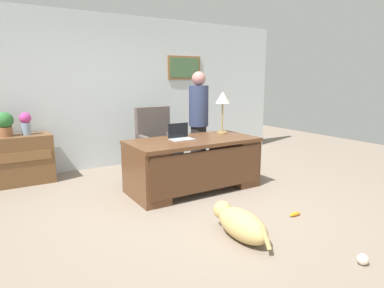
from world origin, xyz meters
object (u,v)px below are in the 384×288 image
(credenza, at_px, (5,161))
(person_standing, at_px, (199,122))
(vase_with_flowers, at_px, (26,122))
(desk, at_px, (194,162))
(desk_lamp, at_px, (223,100))
(potted_plant, at_px, (5,123))
(armchair, at_px, (157,145))
(dog_toy_ball, at_px, (363,259))
(dog_lying, at_px, (240,223))
(laptop, at_px, (180,135))
(dog_toy_bone, at_px, (295,214))

(credenza, xyz_separation_m, person_standing, (2.82, -0.97, 0.51))
(vase_with_flowers, bearing_deg, desk, -39.78)
(desk_lamp, xyz_separation_m, potted_plant, (-2.92, 1.42, -0.31))
(credenza, relative_size, person_standing, 0.78)
(armchair, relative_size, dog_toy_ball, 11.29)
(credenza, relative_size, dog_toy_ball, 13.36)
(dog_lying, height_order, potted_plant, potted_plant)
(armchair, relative_size, laptop, 3.52)
(desk_lamp, xyz_separation_m, vase_with_flowers, (-2.65, 1.42, -0.32))
(person_standing, distance_m, laptop, 0.88)
(laptop, relative_size, potted_plant, 0.89)
(armchair, distance_m, dog_lying, 2.57)
(person_standing, relative_size, laptop, 5.33)
(desk, distance_m, person_standing, 0.97)
(person_standing, xyz_separation_m, desk_lamp, (0.15, -0.45, 0.38))
(desk_lamp, bearing_deg, potted_plant, 154.01)
(credenza, relative_size, laptop, 4.17)
(desk_lamp, bearing_deg, desk, -160.93)
(credenza, distance_m, dog_toy_ball, 4.83)
(laptop, bearing_deg, dog_toy_ball, -82.13)
(credenza, distance_m, desk_lamp, 3.41)
(desk_lamp, distance_m, potted_plant, 3.27)
(potted_plant, relative_size, dog_toy_bone, 2.22)
(dog_lying, xyz_separation_m, laptop, (0.23, 1.63, 0.64))
(dog_lying, height_order, desk_lamp, desk_lamp)
(desk_lamp, height_order, dog_toy_bone, desk_lamp)
(desk, height_order, armchair, armchair)
(desk_lamp, bearing_deg, armchair, 134.24)
(person_standing, bearing_deg, credenza, 160.98)
(vase_with_flowers, xyz_separation_m, dog_toy_bone, (2.49, -3.09, -0.91))
(potted_plant, bearing_deg, vase_with_flowers, 0.00)
(dog_lying, height_order, laptop, laptop)
(desk, relative_size, dog_lying, 2.15)
(desk_lamp, distance_m, vase_with_flowers, 3.02)
(dog_lying, xyz_separation_m, desk_lamp, (1.06, 1.74, 1.11))
(dog_lying, relative_size, dog_toy_bone, 5.33)
(vase_with_flowers, relative_size, dog_toy_ball, 3.43)
(desk, height_order, person_standing, person_standing)
(credenza, height_order, dog_lying, credenza)
(credenza, height_order, desk_lamp, desk_lamp)
(armchair, bearing_deg, laptop, -94.18)
(dog_lying, relative_size, potted_plant, 2.39)
(vase_with_flowers, height_order, dog_toy_bone, vase_with_flowers)
(armchair, xyz_separation_m, dog_lying, (-0.30, -2.53, -0.34))
(person_standing, bearing_deg, desk, -126.89)
(vase_with_flowers, bearing_deg, laptop, -40.22)
(potted_plant, bearing_deg, desk, -36.21)
(credenza, height_order, dog_toy_ball, credenza)
(person_standing, distance_m, dog_toy_bone, 2.28)
(dog_lying, bearing_deg, armchair, 83.23)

